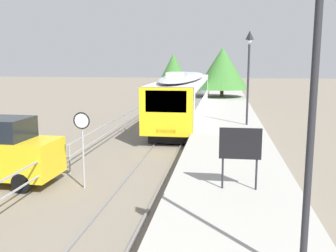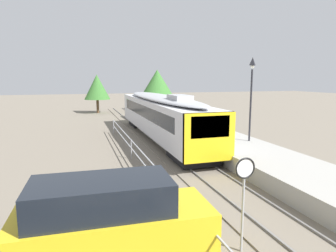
{
  "view_description": "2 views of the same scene",
  "coord_description": "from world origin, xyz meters",
  "px_view_note": "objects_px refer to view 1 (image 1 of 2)",
  "views": [
    {
      "loc": [
        2.89,
        -2.5,
        4.58
      ],
      "look_at": [
        0.4,
        14.74,
        1.6
      ],
      "focal_mm": 40.83,
      "sensor_mm": 36.0,
      "label": 1
    },
    {
      "loc": [
        -6.36,
        3.4,
        4.94
      ],
      "look_at": [
        -1.0,
        20.74,
        2.0
      ],
      "focal_mm": 31.52,
      "sensor_mm": 36.0,
      "label": 2
    }
  ],
  "objects_px": {
    "platform_lamp_near_end": "(316,58)",
    "speed_limit_sign": "(82,131)",
    "platform_notice_board": "(240,146)",
    "commuter_train": "(184,94)",
    "platform_lamp_mid_platform": "(249,60)"
  },
  "relations": [
    {
      "from": "speed_limit_sign",
      "to": "platform_lamp_near_end",
      "type": "bearing_deg",
      "value": -45.69
    },
    {
      "from": "platform_lamp_mid_platform",
      "to": "speed_limit_sign",
      "type": "distance_m",
      "value": 11.8
    },
    {
      "from": "platform_notice_board",
      "to": "commuter_train",
      "type": "bearing_deg",
      "value": 100.94
    },
    {
      "from": "platform_notice_board",
      "to": "platform_lamp_near_end",
      "type": "bearing_deg",
      "value": -79.07
    },
    {
      "from": "platform_lamp_near_end",
      "to": "speed_limit_sign",
      "type": "height_order",
      "value": "platform_lamp_near_end"
    },
    {
      "from": "platform_notice_board",
      "to": "speed_limit_sign",
      "type": "relative_size",
      "value": 0.64
    },
    {
      "from": "platform_lamp_near_end",
      "to": "platform_lamp_mid_platform",
      "type": "xyz_separation_m",
      "value": [
        0.0,
        16.12,
        0.0
      ]
    },
    {
      "from": "commuter_train",
      "to": "speed_limit_sign",
      "type": "relative_size",
      "value": 6.67
    },
    {
      "from": "platform_lamp_mid_platform",
      "to": "speed_limit_sign",
      "type": "height_order",
      "value": "platform_lamp_mid_platform"
    },
    {
      "from": "platform_notice_board",
      "to": "speed_limit_sign",
      "type": "height_order",
      "value": "speed_limit_sign"
    },
    {
      "from": "platform_lamp_mid_platform",
      "to": "commuter_train",
      "type": "bearing_deg",
      "value": 125.11
    },
    {
      "from": "commuter_train",
      "to": "speed_limit_sign",
      "type": "height_order",
      "value": "commuter_train"
    },
    {
      "from": "platform_lamp_near_end",
      "to": "platform_notice_board",
      "type": "relative_size",
      "value": 2.97
    },
    {
      "from": "platform_lamp_near_end",
      "to": "speed_limit_sign",
      "type": "bearing_deg",
      "value": 134.31
    },
    {
      "from": "commuter_train",
      "to": "platform_notice_board",
      "type": "distance_m",
      "value": 17.98
    }
  ]
}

